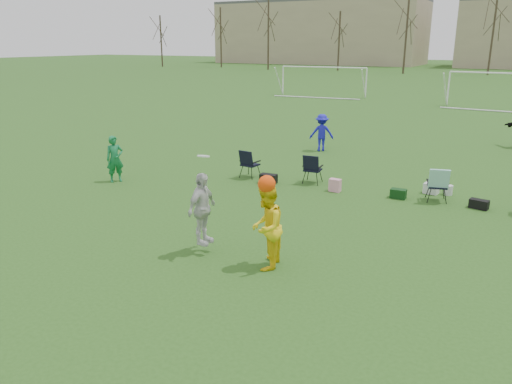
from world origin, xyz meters
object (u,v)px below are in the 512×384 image
Objects in this scene: fielder_blue at (322,133)px; goal_left at (324,73)px; fielder_green_near at (115,159)px; goal_mid at (505,80)px; center_contest at (242,219)px.

goal_left is (-8.10, 21.05, 1.14)m from fielder_blue.
fielder_green_near is 0.21× the size of goal_left.
fielder_green_near is 0.99× the size of fielder_blue.
center_contest is at bearing -92.07° from goal_mid.
goal_left reaches higher than center_contest.
goal_left is at bearing 108.39° from center_contest.
center_contest is 0.30× the size of goal_left.
fielder_blue is at bearing -73.96° from goal_left.
fielder_blue is 22.58m from goal_left.
fielder_blue is 0.21× the size of goal_left.
goal_mid reaches higher than fielder_green_near.
center_contest is 30.57m from goal_mid.
center_contest is (6.87, -3.47, 0.19)m from fielder_green_near.
center_contest is at bearing -83.56° from fielder_green_near.
goal_left and goal_mid have the same top height.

